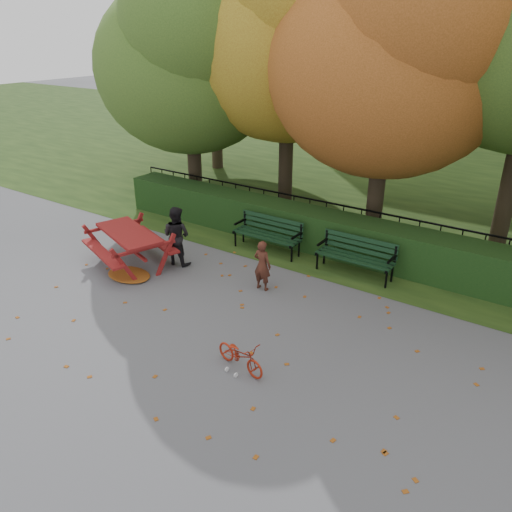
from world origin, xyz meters
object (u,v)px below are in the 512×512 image
Objects in this scene: tree_c at (402,47)px; adult at (176,236)px; bench_right at (357,253)px; bicycle at (240,355)px; tree_f at (216,12)px; tree_b at (296,20)px; picnic_table at (129,239)px; child at (262,265)px; bench_left at (269,231)px; tree_a at (192,54)px.

adult is at bearing -130.56° from tree_c.
adult reaches higher than bench_right.
bench_right is 1.73× the size of bicycle.
tree_f is at bearing 146.08° from bench_right.
adult is (-0.27, -4.92, -4.68)m from tree_b.
adult reaches higher than picnic_table.
adult is at bearing 1.44° from child.
bench_left and bench_right have the same top height.
bench_left is at bearing -60.92° from child.
tree_c reaches higher than adult.
bench_right is 4.25m from adult.
tree_a reaches higher than bicycle.
tree_b is 3.59× the size of picnic_table.
tree_a reaches higher than bench_left.
tree_c is 5.31m from bench_left.
bench_left is (3.89, -1.88, -4.00)m from tree_a.
adult reaches higher than child.
picnic_table is (-1.13, -5.64, -4.73)m from tree_b.
tree_c is 4.44× the size of bench_left.
tree_c is at bearing -13.45° from tree_b.
tree_b reaches higher than tree_c.
tree_b is 7.71× the size of child.
bicycle is at bearing 138.95° from adult.
bicycle is at bearing -1.97° from picnic_table.
picnic_table reaches higher than bench_left.
adult is (-1.41, -1.88, 0.20)m from bench_left.
bicycle is at bearing 116.24° from child.
child is at bearing -127.28° from bench_right.
tree_f is 3.75× the size of picnic_table.
tree_f reaches higher than bench_right.
tree_c is at bearing 46.64° from bench_left.
child reaches higher than picnic_table.
bench_right is at bearing 8.78° from bicycle.
tree_b is 6.80m from adult.
child is (-1.39, -1.83, 0.05)m from bench_right.
child is at bearing -61.09° from bench_left.
bicycle is (3.41, -7.43, -5.13)m from tree_b.
adult is at bearing -56.59° from tree_a.
bench_right is at bearing -16.61° from tree_a.
bench_right is at bearing -83.30° from tree_c.
tree_b is 6.76m from bench_right.
tree_f is at bearing 152.01° from tree_b.
tree_f reaches higher than bench_left.
child is (-1.13, -4.09, -4.25)m from tree_c.
bench_right is (2.40, 0.00, 0.00)m from bench_left.
tree_b is 4.88× the size of bench_right.
child is 1.10× the size of bicycle.
tree_a is 6.11m from picnic_table.
tree_a is 9.75m from bicycle.
picnic_table is (-4.68, -2.59, 0.15)m from bench_right.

